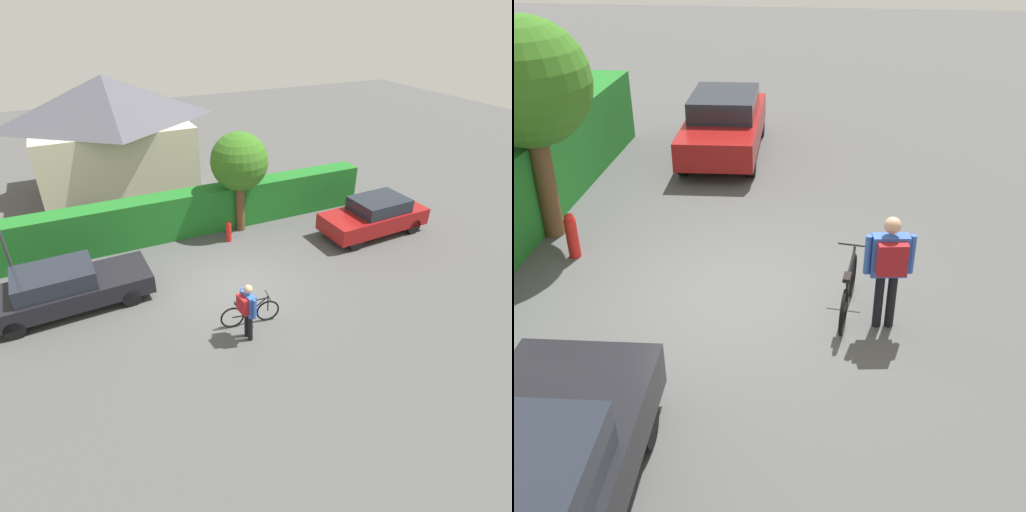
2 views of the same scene
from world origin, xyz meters
TOP-DOWN VIEW (x-y plane):
  - ground_plane at (0.00, 0.00)m, footprint 60.00×60.00m
  - parked_car_far at (6.17, 1.17)m, footprint 4.15×1.88m
  - bicycle at (-0.32, -1.75)m, footprint 1.69×0.50m
  - person_rider at (-0.64, -2.26)m, footprint 0.40×0.68m
  - tree_kerbside at (1.64, 3.57)m, footprint 2.12×2.12m
  - fire_hydrant at (0.88, 2.88)m, footprint 0.20×0.20m

SIDE VIEW (x-z plane):
  - ground_plane at x=0.00m, z-range 0.00..0.00m
  - bicycle at x=-0.32m, z-range -0.07..0.81m
  - fire_hydrant at x=0.88m, z-range 0.01..0.82m
  - parked_car_far at x=6.17m, z-range 0.03..1.44m
  - person_rider at x=-0.64m, z-range 0.19..1.91m
  - tree_kerbside at x=1.64m, z-range 0.80..4.62m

